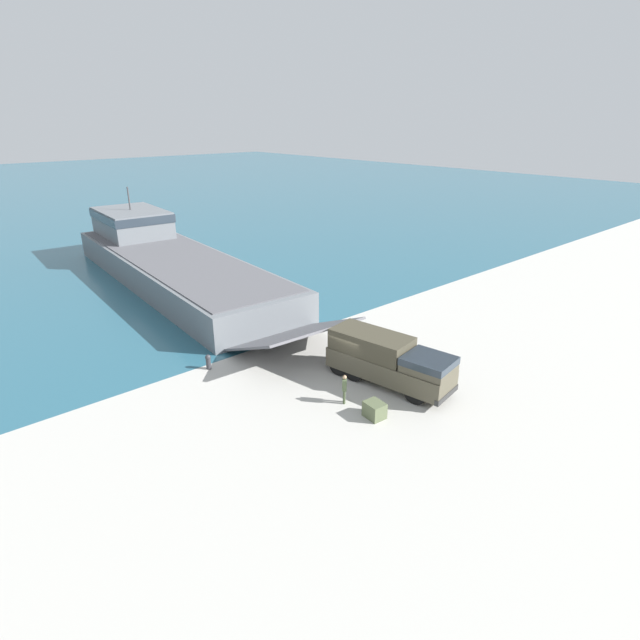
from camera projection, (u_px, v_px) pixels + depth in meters
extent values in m
plane|color=#B7B5AD|center=(352.00, 371.00, 30.79)|extent=(240.00, 240.00, 0.00)
cube|color=#285B70|center=(9.00, 197.00, 98.38)|extent=(240.00, 180.00, 0.01)
cube|color=slate|center=(176.00, 270.00, 46.81)|extent=(10.50, 33.26, 2.58)
cube|color=#56565B|center=(175.00, 256.00, 46.31)|extent=(9.74, 31.91, 0.08)
cube|color=slate|center=(132.00, 223.00, 54.10)|extent=(6.54, 9.52, 2.80)
cube|color=#28333D|center=(131.00, 215.00, 53.79)|extent=(6.72, 9.63, 0.84)
cylinder|color=#3F3F42|center=(129.00, 198.00, 53.13)|extent=(0.16, 0.16, 2.40)
cube|color=#56565B|center=(294.00, 334.00, 32.62)|extent=(7.63, 6.27, 2.54)
cube|color=#4C4738|center=(389.00, 367.00, 29.04)|extent=(3.61, 7.83, 1.20)
cube|color=#4C4738|center=(429.00, 364.00, 27.20)|extent=(2.62, 2.90, 0.83)
cube|color=#28333D|center=(429.00, 361.00, 27.12)|extent=(2.69, 2.94, 0.41)
cube|color=#413C2E|center=(371.00, 343.00, 29.33)|extent=(3.04, 5.09, 1.23)
cube|color=#2D2D2D|center=(447.00, 395.00, 27.05)|extent=(2.41, 0.65, 0.32)
cylinder|color=black|center=(433.00, 379.00, 28.51)|extent=(0.57, 1.38, 1.34)
cylinder|color=black|center=(416.00, 392.00, 27.10)|extent=(0.57, 1.38, 1.34)
cylinder|color=black|center=(372.00, 359.00, 30.92)|extent=(0.57, 1.38, 1.34)
cylinder|color=black|center=(354.00, 370.00, 29.51)|extent=(0.57, 1.38, 1.34)
cylinder|color=black|center=(358.00, 354.00, 31.57)|extent=(0.57, 1.38, 1.34)
cylinder|color=black|center=(339.00, 365.00, 30.16)|extent=(0.57, 1.38, 1.34)
cylinder|color=#475638|center=(344.00, 395.00, 27.32)|extent=(0.14, 0.14, 0.82)
cylinder|color=#475638|center=(344.00, 397.00, 27.16)|extent=(0.14, 0.14, 0.82)
cube|color=#475638|center=(344.00, 384.00, 26.96)|extent=(0.48, 0.49, 0.65)
sphere|color=tan|center=(345.00, 377.00, 26.80)|extent=(0.22, 0.22, 0.22)
cylinder|color=#333338|center=(208.00, 364.00, 30.99)|extent=(0.30, 0.30, 0.70)
sphere|color=#333338|center=(208.00, 357.00, 30.82)|extent=(0.34, 0.34, 0.34)
cube|color=#566042|center=(375.00, 410.00, 25.93)|extent=(0.96, 1.11, 0.87)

